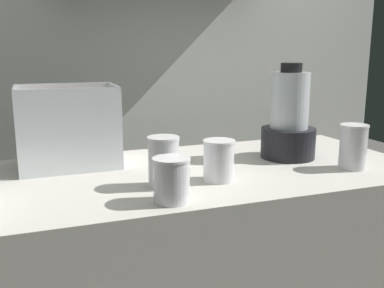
{
  "coord_description": "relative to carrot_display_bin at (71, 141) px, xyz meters",
  "views": [
    {
      "loc": [
        -0.45,
        -1.21,
        1.26
      ],
      "look_at": [
        0.0,
        0.0,
        0.98
      ],
      "focal_mm": 41.56,
      "sensor_mm": 36.0,
      "label": 1
    }
  ],
  "objects": [
    {
      "name": "back_wall_unit",
      "position": [
        0.34,
        0.59,
        0.28
      ],
      "size": [
        2.6,
        0.24,
        2.5
      ],
      "color": "silver",
      "rests_on": "ground_plane"
    },
    {
      "name": "carrot_display_bin",
      "position": [
        0.0,
        0.0,
        0.0
      ],
      "size": [
        0.3,
        0.21,
        0.25
      ],
      "color": "white",
      "rests_on": "counter"
    },
    {
      "name": "blender_pitcher",
      "position": [
        0.69,
        -0.14,
        0.04
      ],
      "size": [
        0.18,
        0.18,
        0.31
      ],
      "color": "black",
      "rests_on": "counter"
    },
    {
      "name": "juice_cup_beet_middle",
      "position": [
        0.19,
        -0.42,
        -0.03
      ],
      "size": [
        0.09,
        0.09,
        0.11
      ],
      "color": "white",
      "rests_on": "counter"
    },
    {
      "name": "juice_cup_beet_right",
      "position": [
        0.21,
        -0.3,
        -0.02
      ],
      "size": [
        0.08,
        0.08,
        0.13
      ],
      "color": "white",
      "rests_on": "counter"
    },
    {
      "name": "juice_cup_pomegranate_far_right",
      "position": [
        0.37,
        -0.3,
        -0.03
      ],
      "size": [
        0.09,
        0.09,
        0.11
      ],
      "color": "white",
      "rests_on": "counter"
    },
    {
      "name": "juice_cup_carrot_rightmost",
      "position": [
        0.8,
        -0.33,
        -0.02
      ],
      "size": [
        0.08,
        0.08,
        0.14
      ],
      "color": "white",
      "rests_on": "counter"
    }
  ]
}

